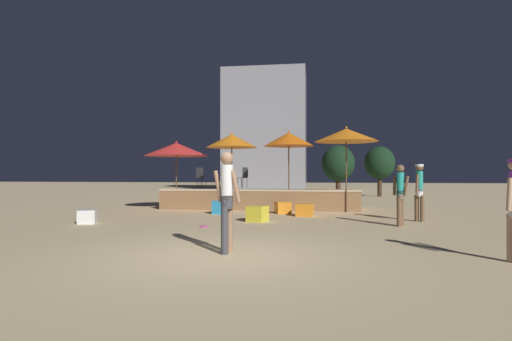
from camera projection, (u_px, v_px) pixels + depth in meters
ground_plane at (221, 256)px, 7.15m from camera, size 120.00×120.00×0.00m
wooden_deck at (261, 199)px, 17.11m from camera, size 8.12×2.62×0.85m
patio_umbrella_0 at (346, 135)px, 15.31m from camera, size 2.41×2.41×3.29m
patio_umbrella_1 at (232, 141)px, 15.81m from camera, size 2.02×2.02×3.12m
patio_umbrella_2 at (176, 149)px, 16.49m from camera, size 2.63×2.63×2.84m
patio_umbrella_3 at (289, 139)px, 15.96m from camera, size 2.01×2.01×3.21m
cube_seat_0 at (221, 207)px, 14.67m from camera, size 0.64×0.64×0.48m
cube_seat_1 at (87, 217)px, 11.79m from camera, size 0.63×0.63×0.40m
cube_seat_2 at (283, 208)px, 14.80m from camera, size 0.67×0.67×0.43m
cube_seat_3 at (305, 210)px, 13.85m from camera, size 0.63×0.63×0.44m
cube_seat_4 at (257, 214)px, 12.27m from camera, size 0.69×0.69×0.48m
person_0 at (419, 189)px, 12.28m from camera, size 0.35×0.44×1.77m
person_1 at (227, 197)px, 7.36m from camera, size 0.57×0.31×1.87m
person_2 at (400, 193)px, 11.17m from camera, size 0.43×0.33×1.73m
bistro_chair_0 at (200, 175)px, 18.20m from camera, size 0.42×0.42×0.90m
bistro_chair_1 at (244, 175)px, 17.40m from camera, size 0.46×0.46×0.90m
frisbee_disc at (204, 226)px, 10.98m from camera, size 0.24×0.24×0.03m
background_tree_0 at (380, 163)px, 25.84m from camera, size 1.94×1.94×3.26m
background_tree_1 at (338, 163)px, 23.08m from camera, size 1.89×1.89×3.13m
distant_building at (265, 131)px, 36.16m from camera, size 7.30×4.47×10.75m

